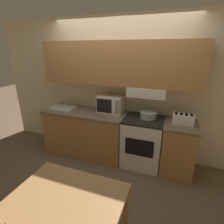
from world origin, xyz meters
name	(u,v)px	position (x,y,z in m)	size (l,w,h in m)	color
ground_plane	(119,149)	(0.00, 0.00, 0.00)	(16.00, 16.00, 0.00)	brown
wall_back	(119,78)	(0.01, -0.07, 1.51)	(5.16, 0.38, 2.55)	beige
lower_counter_main	(86,132)	(-0.60, -0.30, 0.44)	(1.58, 0.63, 0.88)	#B27A47
lower_counter_right_stub	(178,148)	(1.13, -0.30, 0.44)	(0.52, 0.63, 0.88)	#B27A47
stove_range	(142,142)	(0.53, -0.30, 0.44)	(0.66, 0.60, 0.88)	white
cooking_pot	(148,114)	(0.59, -0.23, 0.94)	(0.36, 0.28, 0.12)	#B7BABF
microwave	(111,104)	(-0.11, -0.18, 1.04)	(0.46, 0.29, 0.32)	white
toaster	(183,119)	(1.14, -0.31, 0.97)	(0.33, 0.17, 0.17)	white
sink_basin	(62,107)	(-1.09, -0.30, 0.90)	(0.50, 0.37, 0.26)	#B7BABF
dining_table	(64,209)	(0.15, -2.09, 0.62)	(1.04, 0.83, 0.72)	#B27F4C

